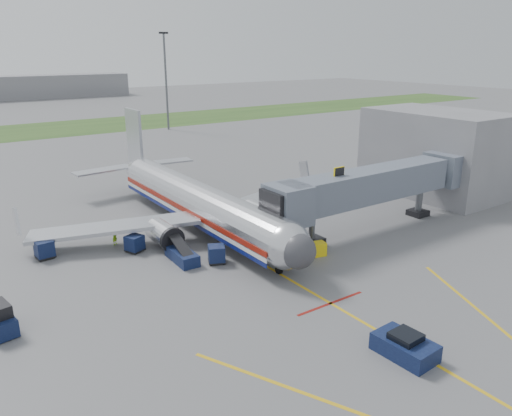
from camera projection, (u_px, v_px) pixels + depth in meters
ground at (295, 282)px, 38.11m from camera, size 400.00×400.00×0.00m
grass_strip at (34, 131)px, 108.46m from camera, size 300.00×25.00×0.01m
apron_markings at (367, 324)px, 32.32m from camera, size 21.52×50.00×0.01m
airliner at (198, 202)px, 49.22m from camera, size 32.10×35.67×10.25m
jet_bridge at (367, 187)px, 47.65m from camera, size 25.30×4.00×6.90m
terminal at (435, 152)px, 60.72m from camera, size 10.00×16.00×10.00m
light_mast_right at (166, 79)px, 107.05m from camera, size 2.00×0.44×20.40m
pushback_tug at (405, 346)px, 28.86m from camera, size 2.32×3.61×1.46m
baggage_cart_a at (135, 243)px, 43.72m from camera, size 1.79×1.79×1.47m
baggage_cart_b at (44, 249)px, 42.34m from camera, size 1.56×1.56×1.56m
baggage_cart_c at (217, 254)px, 41.41m from camera, size 1.83×1.83×1.49m
belt_loader at (182, 255)px, 41.82m from camera, size 1.67×4.74×2.29m
ground_power_cart at (317, 249)px, 42.93m from camera, size 1.66×1.30×1.17m
ramp_worker at (115, 236)px, 45.31m from camera, size 0.69×0.66×1.60m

